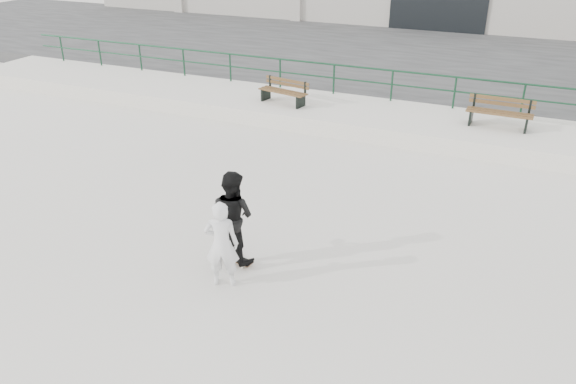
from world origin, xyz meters
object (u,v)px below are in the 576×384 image
at_px(standing_skater, 233,216).
at_px(bench_left, 284,92).
at_px(skateboard, 235,258).
at_px(seated_skater, 222,244).
at_px(bench_right, 500,113).

bearing_deg(standing_skater, bench_left, -61.88).
xyz_separation_m(skateboard, seated_skater, (0.17, -0.71, 0.76)).
bearing_deg(skateboard, bench_right, 76.90).
bearing_deg(standing_skater, skateboard, 10.24).
relative_size(skateboard, seated_skater, 0.48).
height_order(bench_right, skateboard, bench_right).
xyz_separation_m(bench_right, standing_skater, (-3.94, -8.61, 0.08)).
bearing_deg(bench_left, seated_skater, -60.49).
bearing_deg(bench_left, bench_right, 15.74).
xyz_separation_m(standing_skater, seated_skater, (0.17, -0.71, -0.17)).
bearing_deg(bench_right, bench_left, -174.87).
distance_m(bench_right, seated_skater, 10.06).
bearing_deg(bench_left, standing_skater, -60.13).
bearing_deg(standing_skater, seated_skater, 113.45).
relative_size(bench_left, bench_right, 0.95).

